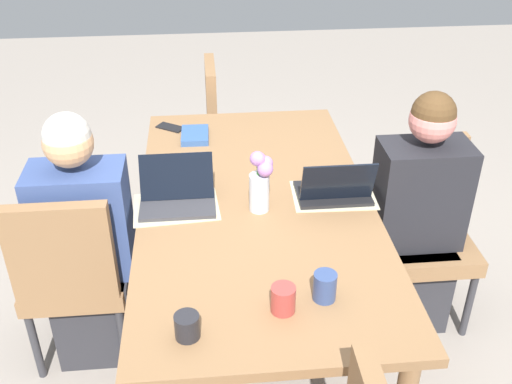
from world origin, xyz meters
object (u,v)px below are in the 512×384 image
object	(u,v)px
laptop_near_left_near	(334,190)
coffee_mug_centre_left	(187,326)
coffee_mug_near_left	(325,286)
phone_black	(171,127)
coffee_mug_near_right	(283,299)
person_near_left_near	(415,226)
person_far_left_mid	(88,254)
phone_silver	(164,162)
chair_far_left_mid	(73,270)
dining_table	(256,216)
book_red_cover	(195,135)
chair_head_right_left_far	(230,124)
flower_vase	(260,178)
chair_near_left_near	(421,221)
laptop_far_left_mid	(177,196)

from	to	relation	value
laptop_near_left_near	coffee_mug_centre_left	world-z (taller)	laptop_near_left_near
coffee_mug_near_left	phone_black	distance (m)	1.54
laptop_near_left_near	coffee_mug_near_right	distance (m)	0.75
person_near_left_near	person_far_left_mid	distance (m)	1.50
coffee_mug_centre_left	phone_silver	bearing A→B (deg)	5.65
chair_far_left_mid	phone_black	bearing A→B (deg)	-24.94
person_near_left_near	laptop_near_left_near	xyz separation A→B (m)	(-0.05, 0.41, 0.25)
person_far_left_mid	phone_black	distance (m)	0.91
dining_table	person_far_left_mid	bearing A→B (deg)	92.10
book_red_cover	phone_silver	bearing A→B (deg)	150.35
chair_head_right_left_far	phone_silver	xyz separation A→B (m)	(-0.92, 0.37, 0.24)
dining_table	flower_vase	world-z (taller)	flower_vase
chair_head_right_left_far	book_red_cover	xyz separation A→B (m)	(-0.66, 0.22, 0.25)
dining_table	chair_head_right_left_far	world-z (taller)	chair_head_right_left_far
person_far_left_mid	flower_vase	bearing A→B (deg)	-92.46
coffee_mug_centre_left	chair_far_left_mid	bearing A→B (deg)	36.97
chair_near_left_near	phone_black	world-z (taller)	chair_near_left_near
laptop_far_left_mid	phone_black	distance (m)	0.78
chair_far_left_mid	person_far_left_mid	bearing A→B (deg)	-38.76
chair_near_left_near	coffee_mug_centre_left	world-z (taller)	chair_near_left_near
person_near_left_near	chair_head_right_left_far	distance (m)	1.50
chair_near_left_near	person_far_left_mid	xyz separation A→B (m)	(-0.15, 1.56, 0.03)
dining_table	laptop_near_left_near	xyz separation A→B (m)	(-0.01, -0.34, 0.12)
flower_vase	book_red_cover	xyz separation A→B (m)	(0.71, 0.27, -0.14)
flower_vase	coffee_mug_near_right	world-z (taller)	flower_vase
chair_near_left_near	laptop_near_left_near	distance (m)	0.56
person_far_left_mid	phone_silver	xyz separation A→B (m)	(0.43, -0.33, 0.21)
chair_head_right_left_far	coffee_mug_near_right	xyz separation A→B (m)	(-2.00, -0.07, 0.28)
person_far_left_mid	coffee_mug_near_right	xyz separation A→B (m)	(-0.66, -0.77, 0.26)
person_far_left_mid	coffee_mug_centre_left	size ratio (longest dim) A/B	13.98
dining_table	laptop_far_left_mid	bearing A→B (deg)	88.24
book_red_cover	laptop_near_left_near	bearing A→B (deg)	-136.35
phone_black	laptop_far_left_mid	bearing A→B (deg)	127.80
person_far_left_mid	chair_head_right_left_far	world-z (taller)	person_far_left_mid
coffee_mug_centre_left	phone_silver	xyz separation A→B (m)	(1.18, 0.12, -0.04)
person_near_left_near	flower_vase	bearing A→B (deg)	98.04
phone_silver	chair_far_left_mid	bearing A→B (deg)	67.72
chair_head_right_left_far	laptop_far_left_mid	size ratio (longest dim) A/B	2.81
chair_far_left_mid	coffee_mug_centre_left	distance (m)	0.89
chair_head_right_left_far	coffee_mug_near_right	distance (m)	2.02
person_far_left_mid	chair_head_right_left_far	distance (m)	1.52
chair_head_right_left_far	coffee_mug_near_left	xyz separation A→B (m)	(-1.96, -0.22, 0.29)
person_far_left_mid	book_red_cover	xyz separation A→B (m)	(0.68, -0.48, 0.22)
phone_black	dining_table	bearing A→B (deg)	150.29
person_far_left_mid	coffee_mug_near_left	xyz separation A→B (m)	(-0.61, -0.92, 0.26)
book_red_cover	laptop_far_left_mid	bearing A→B (deg)	174.28
coffee_mug_near_left	chair_near_left_near	bearing A→B (deg)	-40.01
coffee_mug_near_left	phone_silver	distance (m)	1.19
chair_near_left_near	phone_silver	bearing A→B (deg)	77.16
phone_black	phone_silver	bearing A→B (deg)	120.92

